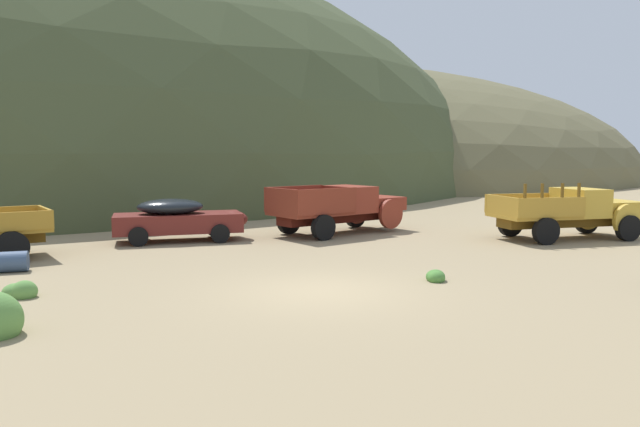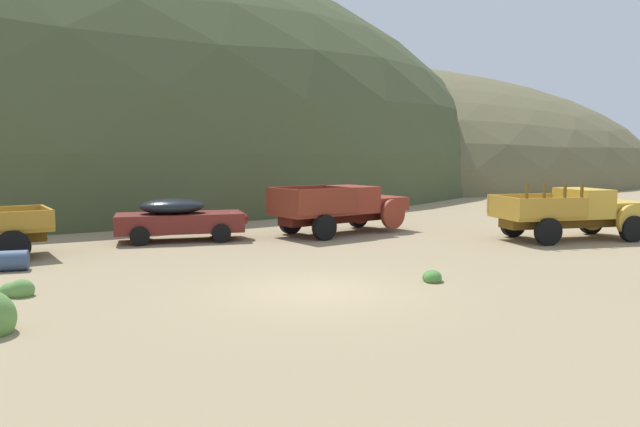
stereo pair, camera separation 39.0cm
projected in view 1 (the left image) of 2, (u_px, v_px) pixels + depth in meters
ground_plane at (320, 291)px, 14.00m from camera, size 300.00×300.00×0.00m
hill_far_left at (307, 175)px, 85.50m from camera, size 83.28×88.43×28.91m
car_oxblood at (182, 219)px, 21.85m from camera, size 4.91×2.23×1.57m
truck_rust_red at (346, 207)px, 24.14m from camera, size 6.11×3.79×1.91m
truck_faded_yellow at (577, 212)px, 22.55m from camera, size 5.86×2.94×2.16m
oil_drum_tipped at (10, 262)px, 16.19m from camera, size 0.94×0.61×0.56m
bush_front_left at (20, 292)px, 13.37m from camera, size 0.76×0.61×0.50m
bush_between_trucks at (436, 277)px, 15.08m from camera, size 0.52×0.55×0.36m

